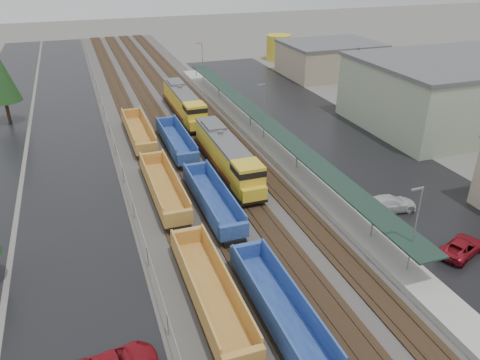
% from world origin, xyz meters
% --- Properties ---
extents(ballast_strip, '(20.00, 160.00, 0.08)m').
position_xyz_m(ballast_strip, '(0.00, 60.00, 0.04)').
color(ballast_strip, '#302D2B').
rests_on(ballast_strip, ground).
extents(trackbed, '(14.60, 160.00, 0.22)m').
position_xyz_m(trackbed, '(-0.00, 60.00, 0.16)').
color(trackbed, black).
rests_on(trackbed, ground).
extents(west_parking_lot, '(10.00, 160.00, 0.02)m').
position_xyz_m(west_parking_lot, '(-15.00, 60.00, 0.01)').
color(west_parking_lot, black).
rests_on(west_parking_lot, ground).
extents(east_commuter_lot, '(16.00, 100.00, 0.02)m').
position_xyz_m(east_commuter_lot, '(19.00, 50.00, 0.01)').
color(east_commuter_lot, black).
rests_on(east_commuter_lot, ground).
extents(station_platform, '(3.00, 80.00, 8.00)m').
position_xyz_m(station_platform, '(9.50, 50.01, 0.73)').
color(station_platform, '#9E9B93').
rests_on(station_platform, ground).
extents(chainlink_fence, '(0.08, 160.04, 2.02)m').
position_xyz_m(chainlink_fence, '(-9.50, 58.44, 1.61)').
color(chainlink_fence, gray).
rests_on(chainlink_fence, ground).
extents(industrial_buildings, '(32.52, 75.30, 9.50)m').
position_xyz_m(industrial_buildings, '(37.76, 45.85, 4.25)').
color(industrial_buildings, gray).
rests_on(industrial_buildings, ground).
extents(distant_hills, '(301.00, 140.00, 25.20)m').
position_xyz_m(distant_hills, '(44.79, 210.68, 0.00)').
color(distant_hills, '#4D5B46').
rests_on(distant_hills, ground).
extents(tree_east, '(4.40, 4.40, 10.00)m').
position_xyz_m(tree_east, '(28.00, 58.00, 6.47)').
color(tree_east, '#332316').
rests_on(tree_east, ground).
extents(locomotive_lead, '(2.83, 18.66, 4.22)m').
position_xyz_m(locomotive_lead, '(2.00, 42.38, 2.27)').
color(locomotive_lead, black).
rests_on(locomotive_lead, ground).
extents(locomotive_trail, '(2.83, 18.66, 4.22)m').
position_xyz_m(locomotive_trail, '(2.00, 63.38, 2.27)').
color(locomotive_trail, black).
rests_on(locomotive_trail, ground).
extents(well_string_yellow, '(2.73, 83.27, 2.42)m').
position_xyz_m(well_string_yellow, '(-6.00, 21.97, 1.20)').
color(well_string_yellow, '#AF7730').
rests_on(well_string_yellow, ground).
extents(well_string_blue, '(2.67, 79.24, 2.36)m').
position_xyz_m(well_string_blue, '(-2.00, 18.72, 1.17)').
color(well_string_blue, navy).
rests_on(well_string_blue, ground).
extents(storage_tank, '(5.57, 5.57, 5.57)m').
position_xyz_m(storage_tank, '(31.95, 96.28, 2.79)').
color(storage_tank, gold).
rests_on(storage_tank, ground).
extents(parked_car_east_b, '(3.90, 5.40, 1.36)m').
position_xyz_m(parked_car_east_b, '(15.81, 20.99, 0.68)').
color(parked_car_east_b, maroon).
rests_on(parked_car_east_b, ground).
extents(parked_car_east_c, '(2.80, 5.64, 1.57)m').
position_xyz_m(parked_car_east_c, '(14.42, 29.20, 0.79)').
color(parked_car_east_c, silver).
rests_on(parked_car_east_c, ground).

